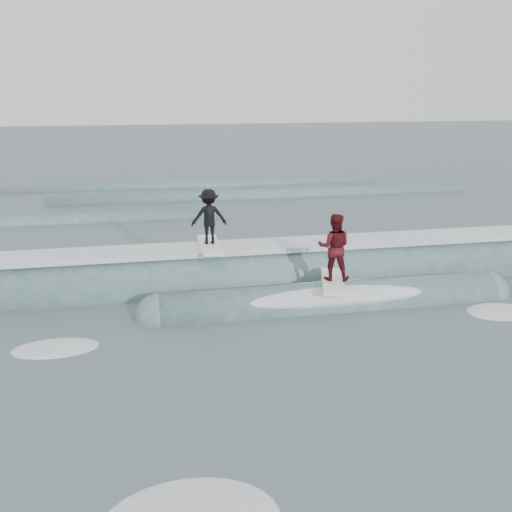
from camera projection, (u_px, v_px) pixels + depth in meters
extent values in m
plane|color=#40525D|center=(292.00, 357.00, 12.14)|extent=(160.00, 160.00, 0.00)
cylinder|color=#3D5E67|center=(249.00, 282.00, 16.76)|extent=(21.69, 2.04, 2.04)
cylinder|color=#3D5E67|center=(332.00, 305.00, 15.04)|extent=(9.00, 1.23, 1.23)
sphere|color=#3D5E67|center=(159.00, 318.00, 14.19)|extent=(1.23, 1.23, 1.23)
sphere|color=#3D5E67|center=(486.00, 293.00, 15.89)|extent=(1.23, 1.23, 1.23)
cube|color=silver|center=(249.00, 247.00, 16.45)|extent=(18.00, 1.30, 0.14)
ellipsoid|color=silver|center=(332.00, 294.00, 14.95)|extent=(7.60, 1.30, 0.60)
cube|color=white|center=(210.00, 245.00, 16.20)|extent=(0.57, 2.01, 0.10)
imported|color=black|center=(209.00, 216.00, 15.97)|extent=(1.00, 0.58, 1.55)
cube|color=white|center=(333.00, 281.00, 14.85)|extent=(1.08, 2.07, 0.10)
imported|color=#470D11|center=(334.00, 247.00, 14.59)|extent=(1.02, 0.90, 1.74)
ellipsoid|color=silver|center=(499.00, 312.00, 14.57)|extent=(1.86, 1.27, 0.10)
ellipsoid|color=silver|center=(55.00, 348.00, 12.54)|extent=(1.74, 1.18, 0.10)
cylinder|color=#3D5E67|center=(268.00, 197.00, 29.70)|extent=(22.00, 0.80, 0.80)
cylinder|color=#3D5E67|center=(199.00, 187.00, 32.86)|extent=(22.00, 0.60, 0.60)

